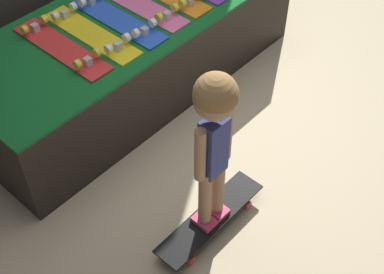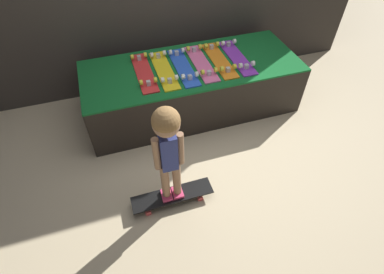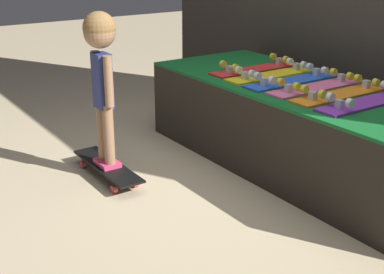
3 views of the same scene
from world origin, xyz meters
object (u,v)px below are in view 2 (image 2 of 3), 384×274
(skateboard_on_floor, at_px, (172,196))
(skateboard_pink_on_rack, at_px, (201,62))
(skateboard_red_on_rack, at_px, (144,72))
(skateboard_blue_on_rack, at_px, (183,66))
(skateboard_yellow_on_rack, at_px, (164,69))
(child, at_px, (168,141))
(skateboard_purple_on_rack, at_px, (237,57))
(skateboard_orange_on_rack, at_px, (219,59))

(skateboard_on_floor, bearing_deg, skateboard_pink_on_rack, 60.53)
(skateboard_red_on_rack, height_order, skateboard_blue_on_rack, same)
(skateboard_yellow_on_rack, xyz_separation_m, skateboard_blue_on_rack, (0.21, -0.01, 0.00))
(skateboard_yellow_on_rack, xyz_separation_m, skateboard_pink_on_rack, (0.43, 0.00, 0.00))
(skateboard_yellow_on_rack, distance_m, child, 1.26)
(skateboard_red_on_rack, distance_m, skateboard_blue_on_rack, 0.43)
(skateboard_blue_on_rack, xyz_separation_m, skateboard_purple_on_rack, (0.64, 0.01, 0.00))
(skateboard_red_on_rack, bearing_deg, skateboard_yellow_on_rack, -6.29)
(skateboard_red_on_rack, xyz_separation_m, skateboard_on_floor, (-0.05, -1.24, -0.54))
(skateboard_pink_on_rack, relative_size, child, 0.74)
(skateboard_red_on_rack, height_order, skateboard_yellow_on_rack, same)
(skateboard_red_on_rack, relative_size, skateboard_pink_on_rack, 1.00)
(skateboard_yellow_on_rack, bearing_deg, child, -102.25)
(child, bearing_deg, skateboard_purple_on_rack, 48.63)
(skateboard_red_on_rack, xyz_separation_m, child, (-0.05, -1.24, 0.20))
(skateboard_pink_on_rack, height_order, skateboard_on_floor, skateboard_pink_on_rack)
(skateboard_on_floor, relative_size, child, 0.73)
(skateboard_on_floor, bearing_deg, skateboard_orange_on_rack, 53.45)
(skateboard_purple_on_rack, bearing_deg, skateboard_on_floor, -132.62)
(child, bearing_deg, skateboard_red_on_rack, 88.88)
(skateboard_pink_on_rack, xyz_separation_m, skateboard_purple_on_rack, (0.43, -0.01, 0.00))
(skateboard_yellow_on_rack, relative_size, skateboard_on_floor, 1.01)
(skateboard_blue_on_rack, xyz_separation_m, skateboard_pink_on_rack, (0.21, 0.01, 0.00))
(child, bearing_deg, skateboard_on_floor, 136.24)
(skateboard_purple_on_rack, distance_m, child, 1.66)
(skateboard_yellow_on_rack, distance_m, skateboard_purple_on_rack, 0.85)
(skateboard_on_floor, bearing_deg, skateboard_purple_on_rack, 47.38)
(skateboard_blue_on_rack, xyz_separation_m, child, (-0.48, -1.21, 0.20))
(skateboard_red_on_rack, relative_size, skateboard_yellow_on_rack, 1.00)
(skateboard_purple_on_rack, relative_size, skateboard_on_floor, 1.01)
(skateboard_yellow_on_rack, height_order, child, child)
(skateboard_orange_on_rack, relative_size, skateboard_on_floor, 1.01)
(skateboard_red_on_rack, height_order, skateboard_pink_on_rack, same)
(skateboard_orange_on_rack, bearing_deg, skateboard_on_floor, -126.55)
(skateboard_red_on_rack, height_order, skateboard_purple_on_rack, same)
(skateboard_purple_on_rack, bearing_deg, child, -132.62)
(skateboard_pink_on_rack, relative_size, skateboard_on_floor, 1.01)
(skateboard_on_floor, distance_m, child, 0.73)
(skateboard_blue_on_rack, xyz_separation_m, skateboard_on_floor, (-0.48, -1.21, -0.54))
(skateboard_yellow_on_rack, height_order, skateboard_on_floor, skateboard_yellow_on_rack)
(skateboard_yellow_on_rack, xyz_separation_m, skateboard_purple_on_rack, (0.85, -0.00, 0.00))
(skateboard_purple_on_rack, bearing_deg, skateboard_pink_on_rack, 178.91)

